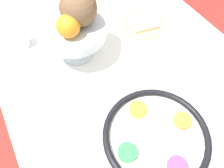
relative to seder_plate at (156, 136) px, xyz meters
name	(u,v)px	position (x,y,z in m)	size (l,w,h in m)	color
ground_plane	(129,153)	(0.15, -0.06, -0.73)	(8.00, 8.00, 0.00)	maroon
dining_table	(135,131)	(0.15, -0.06, -0.37)	(1.53, 0.87, 0.71)	white
seder_plate	(156,136)	(0.00, 0.00, 0.00)	(0.31, 0.31, 0.03)	white
fruit_stand	(75,33)	(0.41, 0.06, 0.09)	(0.22, 0.22, 0.13)	silver
orange_fruit	(68,26)	(0.38, 0.08, 0.15)	(0.07, 0.07, 0.07)	orange
coconut	(78,8)	(0.42, 0.03, 0.17)	(0.12, 0.12, 0.12)	brown
bread_plate	(142,23)	(0.43, -0.24, -0.01)	(0.19, 0.19, 0.02)	tan
napkin_roll	(194,78)	(0.10, -0.23, 0.00)	(0.14, 0.08, 0.04)	white
cup_near	(52,7)	(0.68, 0.06, 0.01)	(0.06, 0.06, 0.06)	silver
cup_mid	(21,40)	(0.56, 0.23, 0.01)	(0.06, 0.06, 0.06)	silver
spoon	(203,78)	(0.09, -0.27, -0.01)	(0.16, 0.07, 0.01)	silver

